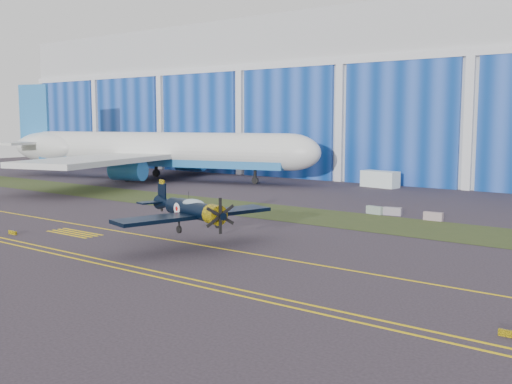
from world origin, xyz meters
The scene contains 16 objects.
ground centered at (0.00, 0.00, 0.00)m, with size 260.00×260.00×0.00m, color #393039.
grass_median centered at (0.00, 14.00, 0.02)m, with size 260.00×10.00×0.02m, color #475128.
hangar centered at (0.00, 71.79, 14.96)m, with size 220.00×45.70×30.00m.
taxiway_centreline centered at (0.00, -5.00, 0.01)m, with size 200.00×0.20×0.02m, color yellow.
edge_line_near centered at (0.00, -14.50, 0.01)m, with size 80.00×0.20×0.02m, color yellow.
edge_line_far centered at (0.00, -13.50, 0.01)m, with size 80.00×0.20×0.02m, color yellow.
hold_short_ladder centered at (-18.00, -8.10, 0.01)m, with size 6.00×2.40×0.02m, color yellow, non-canonical shape.
guard_board_left centered at (-22.00, -12.00, 0.17)m, with size 1.20×0.15×0.35m, color yellow.
guard_board_right centered at (22.00, -12.00, 0.17)m, with size 1.20×0.15×0.35m, color yellow.
warbird centered at (-5.08, -5.87, 3.16)m, with size 14.85×16.53×4.15m.
jetliner centered at (-49.50, 32.38, 12.01)m, with size 81.31×73.81×24.01m.
shipping_container centered at (-12.23, 45.08, 1.29)m, with size 5.96×2.38×2.58m, color white.
cart centered at (-65.67, 43.07, 0.58)m, with size 1.94×1.16×1.16m, color silver.
barrier_a centered at (-0.62, 19.48, 0.45)m, with size 2.00×0.60×0.90m, color #899F93.
barrier_b centered at (1.34, 19.89, 0.45)m, with size 2.00×0.60×0.90m, color gray.
barrier_c centered at (6.29, 19.15, 0.45)m, with size 2.00×0.60×0.90m, color #A0898D.
Camera 1 is at (29.06, -41.90, 10.52)m, focal length 42.00 mm.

